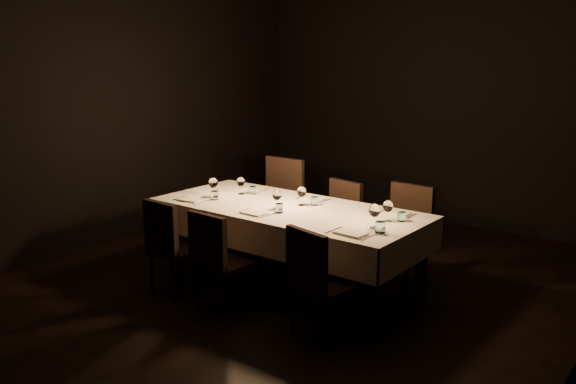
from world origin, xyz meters
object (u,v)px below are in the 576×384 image
Objects in this scene: dining_table at (288,215)px; chair_far_center at (338,220)px; chair_near_right at (316,278)px; chair_near_center at (217,256)px; chair_far_right at (405,229)px; chair_near_left at (170,242)px; chair_far_left at (278,202)px.

dining_table is 2.88× the size of chair_far_center.
chair_far_center is (-0.76, 1.47, 0.00)m from chair_near_right.
chair_far_right is at bearing -117.17° from chair_near_center.
dining_table is 0.85m from chair_near_center.
chair_near_right reaches higher than dining_table.
chair_near_center is (-0.12, -0.82, -0.20)m from dining_table.
dining_table is 2.89× the size of chair_near_left.
chair_far_right is at bearing -130.65° from chair_near_left.
chair_far_left is at bearing 134.06° from dining_table.
chair_near_right is at bearing -171.81° from chair_near_center.
chair_near_center is at bearing -85.79° from chair_far_center.
chair_near_center is 0.85× the size of chair_far_left.
chair_far_center is at bearing -49.20° from chair_near_right.
dining_table is at bearing -27.81° from chair_near_right.
chair_near_right is at bearing -174.25° from chair_near_left.
dining_table is at bearing -95.48° from chair_near_center.
chair_near_right is at bearing -51.83° from chair_far_center.
chair_near_right is at bearing -43.99° from chair_far_left.
chair_near_right reaches higher than chair_near_left.
chair_far_center is at bearing 0.50° from chair_far_left.
chair_near_center is 0.99× the size of chair_far_center.
chair_far_right reaches higher than chair_near_center.
chair_near_center is at bearing -98.13° from dining_table.
chair_far_center is 0.94× the size of chair_far_right.
dining_table is 0.78m from chair_far_center.
chair_near_right is 2.12m from chair_far_left.
chair_far_left reaches higher than chair_far_right.
chair_near_left is at bearing -131.37° from dining_table.
chair_far_left is 1.51m from chair_far_right.
chair_near_center is 0.93× the size of chair_far_right.
chair_near_center reaches higher than dining_table.
chair_far_left is (-0.71, 0.74, -0.13)m from dining_table.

